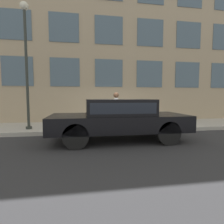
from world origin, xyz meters
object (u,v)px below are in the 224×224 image
Objects in this scene: person at (116,106)px; street_lamp at (26,52)px; fire_hydrant at (108,119)px; parked_car_black_near at (119,117)px.

street_lamp is at bearing -12.26° from person.
person is (0.05, -0.42, 0.60)m from fire_hydrant.
person is at bearing -82.50° from fire_hydrant.
fire_hydrant is at bearing -92.64° from street_lamp.
fire_hydrant is 4.76m from street_lamp.
parked_car_black_near is at bearing 71.62° from person.
person is 2.00m from parked_car_black_near.
parked_car_black_near is 5.13m from street_lamp.
person is 0.30× the size of street_lamp.
fire_hydrant is 1.93m from parked_car_black_near.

